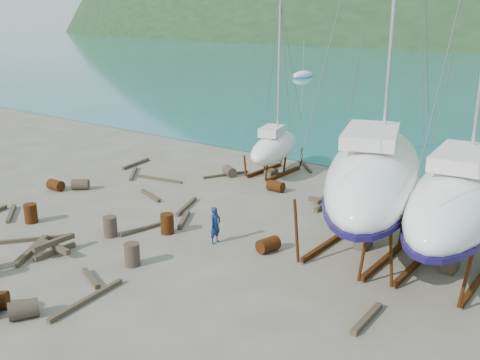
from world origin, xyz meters
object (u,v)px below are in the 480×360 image
Objects in this scene: large_sailboat_near at (374,173)px; large_sailboat_far at (462,195)px; small_sailboat_shore at (274,147)px; worker at (215,225)px.

large_sailboat_far is at bearing -19.79° from large_sailboat_near.
large_sailboat_near is at bearing 173.32° from large_sailboat_far.
large_sailboat_near is 10.98m from small_sailboat_shore.
large_sailboat_far is at bearing -42.73° from small_sailboat_shore.
small_sailboat_shore is 6.39× the size of worker.
large_sailboat_near reaches higher than large_sailboat_far.
small_sailboat_shore is at bearing 147.31° from large_sailboat_far.
large_sailboat_far is 11.02× the size of worker.
large_sailboat_far is 13.90m from small_sailboat_shore.
small_sailboat_shore is (-12.36, 6.25, -1.16)m from large_sailboat_far.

